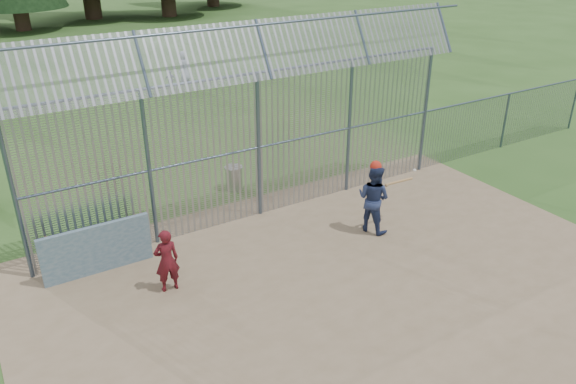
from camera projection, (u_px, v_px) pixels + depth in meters
ground at (332, 274)px, 13.09m from camera, size 120.00×120.00×0.00m
dirt_infield at (345, 284)px, 12.70m from camera, size 14.00×10.00×0.02m
dugout_wall at (97, 249)px, 12.90m from camera, size 2.50×0.12×1.20m
batter at (373, 198)px, 14.55m from camera, size 0.97×1.09×1.85m
onlooker at (167, 261)px, 12.19m from camera, size 0.57×0.40×1.50m
bg_kid_standing at (184, 66)px, 28.72m from camera, size 0.88×0.85×1.53m
bg_kid_seated at (171, 80)px, 27.43m from camera, size 0.57×0.35×0.91m
batting_gear at (380, 169)px, 14.23m from camera, size 1.46×0.35×0.72m
trash_can at (234, 178)px, 17.09m from camera, size 0.56×0.56×0.82m
backstop_fence at (317, 124)px, 15.56m from camera, size 20.09×0.81×5.30m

